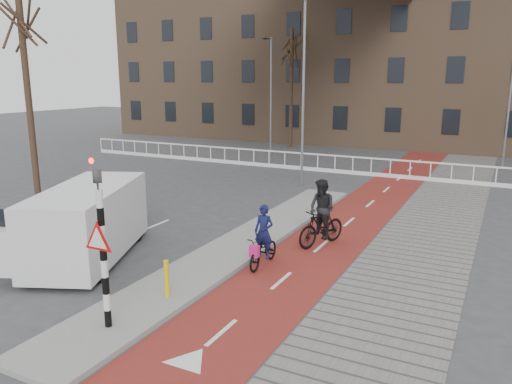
% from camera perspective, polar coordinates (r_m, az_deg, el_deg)
% --- Properties ---
extents(ground, '(120.00, 120.00, 0.00)m').
position_cam_1_polar(ground, '(12.12, -7.72, -12.08)').
color(ground, '#38383A').
rests_on(ground, ground).
extents(bike_lane, '(2.50, 60.00, 0.01)m').
position_cam_1_polar(bike_lane, '(20.24, 12.20, -1.95)').
color(bike_lane, maroon).
rests_on(bike_lane, ground).
extents(sidewalk, '(3.00, 60.00, 0.01)m').
position_cam_1_polar(sidewalk, '(19.76, 20.07, -2.82)').
color(sidewalk, slate).
rests_on(sidewalk, ground).
extents(curb_island, '(1.80, 16.00, 0.12)m').
position_cam_1_polar(curb_island, '(15.61, -1.49, -5.92)').
color(curb_island, gray).
rests_on(curb_island, ground).
extents(traffic_signal, '(0.80, 0.80, 3.68)m').
position_cam_1_polar(traffic_signal, '(10.31, -17.23, -5.23)').
color(traffic_signal, black).
rests_on(traffic_signal, curb_island).
extents(bollard, '(0.12, 0.12, 0.89)m').
position_cam_1_polar(bollard, '(11.89, -10.17, -9.72)').
color(bollard, '#E4BA0C').
rests_on(bollard, curb_island).
extents(cyclist_near, '(0.59, 1.64, 1.73)m').
position_cam_1_polar(cyclist_near, '(13.79, 0.88, -6.17)').
color(cyclist_near, black).
rests_on(cyclist_near, bike_lane).
extents(cyclist_far, '(1.27, 2.01, 2.08)m').
position_cam_1_polar(cyclist_far, '(15.50, 7.51, -3.03)').
color(cyclist_far, black).
rests_on(cyclist_far, bike_lane).
extents(van, '(3.70, 5.25, 2.10)m').
position_cam_1_polar(van, '(14.98, -18.61, -3.24)').
color(van, silver).
rests_on(van, ground).
extents(railing, '(28.00, 0.10, 0.99)m').
position_cam_1_polar(railing, '(28.75, 3.30, 3.32)').
color(railing, silver).
rests_on(railing, ground).
extents(townhouse_row, '(46.00, 10.00, 15.90)m').
position_cam_1_polar(townhouse_row, '(42.12, 14.65, 16.23)').
color(townhouse_row, '#7F6047').
rests_on(townhouse_row, ground).
extents(tree_left, '(0.26, 0.26, 8.85)m').
position_cam_1_polar(tree_left, '(22.43, -24.60, 10.06)').
color(tree_left, black).
rests_on(tree_left, ground).
extents(tree_mid, '(0.26, 0.26, 8.53)m').
position_cam_1_polar(tree_mid, '(37.42, 4.05, 11.63)').
color(tree_mid, black).
rests_on(tree_mid, ground).
extents(streetlight_near, '(0.12, 0.12, 8.60)m').
position_cam_1_polar(streetlight_near, '(23.79, 5.43, 10.96)').
color(streetlight_near, slate).
rests_on(streetlight_near, ground).
extents(streetlight_left, '(0.12, 0.12, 7.64)m').
position_cam_1_polar(streetlight_left, '(33.57, 1.72, 10.75)').
color(streetlight_left, slate).
rests_on(streetlight_left, ground).
extents(streetlight_right, '(0.12, 0.12, 7.17)m').
position_cam_1_polar(streetlight_right, '(32.22, 26.96, 8.87)').
color(streetlight_right, slate).
rests_on(streetlight_right, ground).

